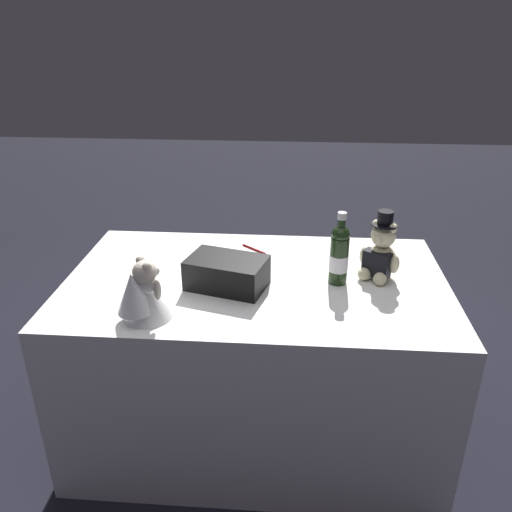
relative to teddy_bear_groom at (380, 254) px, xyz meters
name	(u,v)px	position (x,y,z in m)	size (l,w,h in m)	color
ground_plane	(256,426)	(-0.49, -0.05, -0.88)	(12.00, 12.00, 0.00)	black
reception_table	(256,358)	(-0.49, -0.05, -0.49)	(1.53, 0.91, 0.78)	white
teddy_bear_groom	(380,254)	(0.00, 0.00, 0.00)	(0.16, 0.16, 0.28)	beige
teddy_bear_bride	(143,294)	(-0.86, -0.37, -0.01)	(0.21, 0.21, 0.22)	white
champagne_bottle	(339,254)	(-0.17, -0.05, 0.02)	(0.07, 0.07, 0.29)	black
signing_pen	(253,249)	(-0.52, 0.23, -0.10)	(0.12, 0.10, 0.01)	maroon
gift_case_black	(227,273)	(-0.60, -0.12, -0.05)	(0.34, 0.26, 0.12)	black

